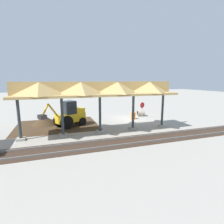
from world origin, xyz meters
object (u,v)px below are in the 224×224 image
at_px(stop_sign, 142,107).
at_px(traffic_barrel, 133,116).
at_px(concrete_pipe, 141,113).
at_px(backhoe, 69,115).

relative_size(stop_sign, traffic_barrel, 2.31).
relative_size(concrete_pipe, traffic_barrel, 1.23).
distance_m(backhoe, concrete_pipe, 10.41).
xyz_separation_m(stop_sign, concrete_pipe, (-0.32, -0.94, -1.03)).
bearing_deg(traffic_barrel, backhoe, 7.45).
relative_size(stop_sign, backhoe, 0.42).
xyz_separation_m(stop_sign, traffic_barrel, (1.56, 0.54, -1.03)).
xyz_separation_m(backhoe, concrete_pipe, (-10.06, -2.55, -0.82)).
distance_m(backhoe, traffic_barrel, 8.28).
distance_m(stop_sign, concrete_pipe, 1.43).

